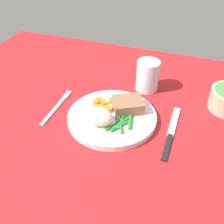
{
  "coord_description": "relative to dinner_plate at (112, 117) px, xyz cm",
  "views": [
    {
      "loc": [
        17.18,
        -51.94,
        48.87
      ],
      "look_at": [
        -1.39,
        0.58,
        4.6
      ],
      "focal_mm": 43.73,
      "sensor_mm": 36.0,
      "label": 1
    }
  ],
  "objects": [
    {
      "name": "knife",
      "position": [
        15.75,
        -0.29,
        -0.6
      ],
      "size": [
        1.7,
        20.5,
        0.64
      ],
      "rotation": [
        0.0,
        0.0,
        -0.05
      ],
      "color": "black",
      "rests_on": "dining_table"
    },
    {
      "name": "fork",
      "position": [
        -16.49,
        -0.26,
        -0.6
      ],
      "size": [
        1.44,
        16.6,
        0.4
      ],
      "rotation": [
        0.0,
        0.0,
        0.04
      ],
      "color": "silver",
      "rests_on": "dining_table"
    },
    {
      "name": "water_glass",
      "position": [
        5.06,
        17.66,
        3.15
      ],
      "size": [
        6.83,
        6.83,
        9.3
      ],
      "color": "silver",
      "rests_on": "dining_table"
    },
    {
      "name": "green_beans",
      "position": [
        3.33,
        -2.41,
        1.19
      ],
      "size": [
        6.11,
        9.97,
        0.86
      ],
      "color": "#2D8C38",
      "rests_on": "dinner_plate"
    },
    {
      "name": "dinner_plate",
      "position": [
        0.0,
        0.0,
        0.0
      ],
      "size": [
        23.53,
        23.53,
        1.6
      ],
      "primitive_type": "cylinder",
      "color": "white",
      "rests_on": "dining_table"
    },
    {
      "name": "mashed_potatoes",
      "position": [
        -2.12,
        -4.24,
        2.96
      ],
      "size": [
        7.59,
        5.3,
        4.33
      ],
      "primitive_type": "ellipsoid",
      "color": "beige",
      "rests_on": "dinner_plate"
    },
    {
      "name": "carrot_slices",
      "position": [
        -3.51,
        3.0,
        1.3
      ],
      "size": [
        6.43,
        6.25,
        1.19
      ],
      "color": "orange",
      "rests_on": "dinner_plate"
    },
    {
      "name": "dining_table",
      "position": [
        1.39,
        -0.58,
        -1.8
      ],
      "size": [
        120.0,
        90.0,
        2.0
      ],
      "color": "red",
      "rests_on": "ground"
    },
    {
      "name": "meat_portion",
      "position": [
        3.18,
        3.71,
        2.32
      ],
      "size": [
        9.98,
        9.5,
        3.05
      ],
      "primitive_type": "cube",
      "rotation": [
        0.0,
        0.0,
        0.5
      ],
      "color": "#936047",
      "rests_on": "dinner_plate"
    }
  ]
}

